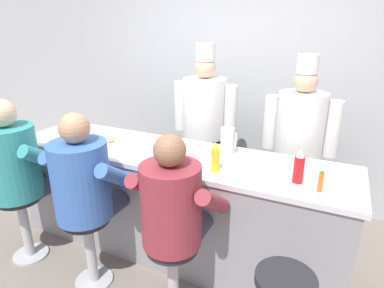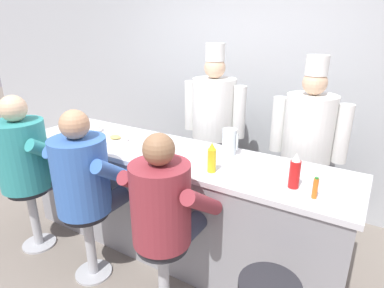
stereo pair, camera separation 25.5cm
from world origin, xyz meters
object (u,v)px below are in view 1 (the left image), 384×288
Objects in this scene: hot_sauce_bottle_orange at (321,182)px; diner_seated_teal at (17,166)px; mustard_bottle_yellow at (215,157)px; diner_seated_maroon at (174,210)px; cook_in_whites_near at (204,122)px; breakfast_plate at (109,142)px; cook_in_whites_far at (299,140)px; water_pitcher_clear at (228,140)px; ketchup_bottle_red at (299,167)px; coffee_mug_white at (86,131)px; cereal_bowl at (84,142)px; diner_seated_blue at (85,184)px.

diner_seated_teal is (-2.31, -0.43, -0.15)m from hot_sauce_bottle_orange.
diner_seated_maroon is (-0.11, -0.45, -0.22)m from mustard_bottle_yellow.
cook_in_whites_near is at bearing 117.00° from mustard_bottle_yellow.
breakfast_plate is 1.15m from diner_seated_maroon.
diner_seated_teal is 0.80× the size of cook_in_whites_near.
mustard_bottle_yellow is 0.73m from hot_sauce_bottle_orange.
diner_seated_maroon is at bearing -111.94° from cook_in_whites_far.
water_pitcher_clear is at bearing 152.88° from hot_sauce_bottle_orange.
ketchup_bottle_red is 0.17m from hot_sauce_bottle_orange.
breakfast_plate is 0.14× the size of cook_in_whites_near.
cook_in_whites_far is at bearing 28.06° from breakfast_plate.
cook_in_whites_near reaches higher than coffee_mug_white.
coffee_mug_white is 1.22m from cook_in_whites_near.
diner_seated_maroon is at bearing -94.79° from water_pitcher_clear.
ketchup_bottle_red is 1.07× the size of mustard_bottle_yellow.
breakfast_plate is 0.22m from cereal_bowl.
water_pitcher_clear is 1.08m from breakfast_plate.
ketchup_bottle_red is at bearing 152.88° from hot_sauce_bottle_orange.
cook_in_whites_far is at bearing 68.06° from diner_seated_maroon.
cereal_bowl is (-0.18, -0.12, 0.01)m from breakfast_plate.
cook_in_whites_far reaches higher than ketchup_bottle_red.
diner_seated_blue reaches higher than diner_seated_maroon.
diner_seated_blue is at bearing -47.71° from cereal_bowl.
cook_in_whites_far reaches higher than mustard_bottle_yellow.
cook_in_whites_near is at bearing 54.29° from cereal_bowl.
breakfast_plate is 0.14× the size of cook_in_whites_far.
ketchup_bottle_red is at bearing -82.82° from cook_in_whites_far.
water_pitcher_clear is at bearing 45.58° from diner_seated_blue.
diner_seated_teal is at bearing -164.37° from mustard_bottle_yellow.
cereal_bowl is 0.10× the size of diner_seated_maroon.
ketchup_bottle_red reaches higher than mustard_bottle_yellow.
coffee_mug_white is (-0.18, 0.23, 0.01)m from cereal_bowl.
mustard_bottle_yellow reaches higher than breakfast_plate.
cook_in_whites_far is (1.91, 0.73, -0.05)m from coffee_mug_white.
water_pitcher_clear is at bearing -53.33° from cook_in_whites_near.
water_pitcher_clear is 0.78m from cook_in_whites_far.
water_pitcher_clear is at bearing -130.42° from cook_in_whites_far.
water_pitcher_clear is 1.67× the size of cereal_bowl.
water_pitcher_clear reaches higher than coffee_mug_white.
cereal_bowl is at bearing 179.23° from hot_sauce_bottle_orange.
coffee_mug_white is (-1.45, 0.24, -0.06)m from mustard_bottle_yellow.
diner_seated_teal reaches higher than water_pitcher_clear.
mustard_bottle_yellow is at bearing -9.50° from coffee_mug_white.
ketchup_bottle_red is at bearing 36.83° from diner_seated_maroon.
diner_seated_blue reaches higher than water_pitcher_clear.
cook_in_whites_far is at bearing 47.18° from diner_seated_blue.
cook_in_whites_far is (1.73, 0.95, -0.03)m from cereal_bowl.
coffee_mug_white is 2.04m from cook_in_whites_far.
diner_seated_teal is at bearing -166.77° from ketchup_bottle_red.
hot_sauce_bottle_orange is at bearing 27.65° from diner_seated_maroon.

